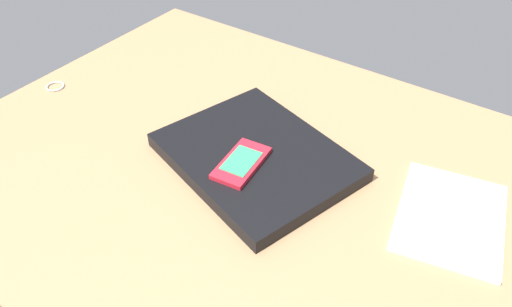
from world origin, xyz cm
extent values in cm
cube|color=#9E7751|center=(0.00, 0.00, 1.50)|extent=(120.00, 80.00, 3.00)
cube|color=black|center=(-7.03, 1.35, 4.26)|extent=(36.52, 32.18, 2.52)
cube|color=red|center=(-7.01, -2.83, 5.93)|extent=(6.82, 11.24, 0.82)
cube|color=#33A566|center=(-7.01, -2.83, 6.41)|extent=(5.13, 7.07, 0.14)
cube|color=white|center=(24.24, 7.46, 3.40)|extent=(18.74, 22.21, 0.80)
torus|color=silver|center=(-54.47, -2.87, 3.18)|extent=(3.69, 3.69, 0.36)
camera|label=1|loc=(29.19, -50.92, 58.92)|focal=34.95mm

